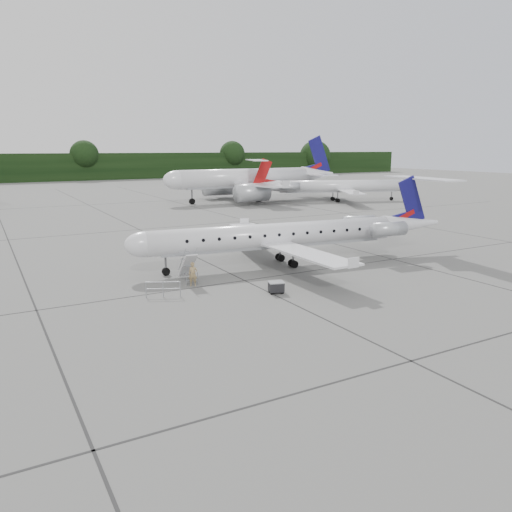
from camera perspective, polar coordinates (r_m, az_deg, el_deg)
ground at (r=35.44m, az=8.01°, el=-3.37°), size 320.00×320.00×0.00m
treeline at (r=158.55m, az=-21.99°, el=9.38°), size 260.00×4.00×8.00m
main_regional_jet at (r=40.56m, az=2.31°, el=3.75°), size 29.35×22.75×6.96m
airstair at (r=36.32m, az=-7.79°, el=-1.20°), size 1.14×2.52×2.18m
passenger at (r=35.09m, az=-7.22°, el=-2.07°), size 0.73×0.64×1.69m
safety_railing at (r=32.90m, az=-10.57°, el=-3.78°), size 2.02×1.01×1.00m
baggage_cart at (r=33.24m, az=2.32°, el=-3.56°), size 1.15×1.02×0.83m
bg_narrowbody at (r=90.70m, az=-1.33°, el=9.94°), size 32.72×23.67×11.68m
bg_regional_right at (r=92.13m, az=9.74°, el=8.54°), size 34.48×29.64×7.62m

